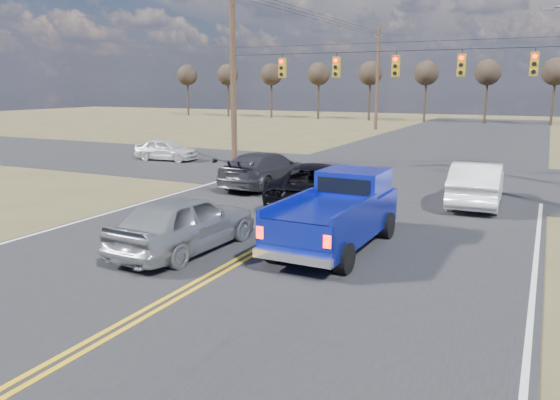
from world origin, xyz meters
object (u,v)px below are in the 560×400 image
at_px(silver_suv, 185,222).
at_px(cross_car_west, 166,150).
at_px(pickup_truck, 338,213).
at_px(black_suv, 318,184).
at_px(dgrey_car_queue, 266,169).
at_px(white_car_queue, 477,184).

relative_size(silver_suv, cross_car_west, 1.24).
bearing_deg(pickup_truck, silver_suv, -148.80).
bearing_deg(silver_suv, pickup_truck, -146.94).
bearing_deg(black_suv, silver_suv, 75.74).
xyz_separation_m(silver_suv, dgrey_car_queue, (-2.45, 9.46, -0.03)).
relative_size(silver_suv, dgrey_car_queue, 0.89).
relative_size(pickup_truck, cross_car_west, 1.41).
xyz_separation_m(white_car_queue, dgrey_car_queue, (-8.80, -0.11, -0.04)).
bearing_deg(pickup_truck, white_car_queue, 71.09).
bearing_deg(pickup_truck, black_suv, 118.73).
height_order(black_suv, cross_car_west, black_suv).
distance_m(pickup_truck, black_suv, 5.68).
bearing_deg(pickup_truck, dgrey_car_queue, 130.56).
bearing_deg(black_suv, dgrey_car_queue, -40.81).
xyz_separation_m(pickup_truck, dgrey_car_queue, (-6.05, 7.38, -0.20)).
height_order(black_suv, dgrey_car_queue, black_suv).
relative_size(black_suv, white_car_queue, 1.14).
xyz_separation_m(silver_suv, cross_car_west, (-11.78, 14.48, -0.15)).
relative_size(black_suv, cross_car_west, 1.48).
height_order(pickup_truck, dgrey_car_queue, pickup_truck).
xyz_separation_m(pickup_truck, silver_suv, (-3.60, -2.08, -0.17)).
distance_m(silver_suv, dgrey_car_queue, 9.77).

